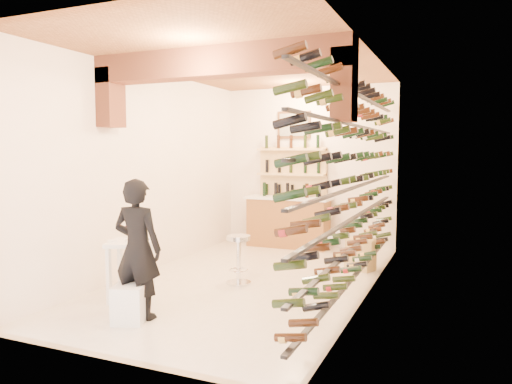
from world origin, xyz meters
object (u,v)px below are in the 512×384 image
wine_rack (353,179)px  back_counter (288,220)px  tasting_table (131,252)px  crate_lower (360,262)px  white_stool (129,304)px  person (137,249)px  chrome_barstool (239,256)px

wine_rack → back_counter: wine_rack is taller
tasting_table → crate_lower: bearing=28.7°
white_stool → crate_lower: size_ratio=0.99×
wine_rack → crate_lower: size_ratio=13.34×
wine_rack → back_counter: 3.38m
white_stool → person: (-0.01, 0.17, 0.60)m
white_stool → crate_lower: 3.94m
person → wine_rack: bearing=-140.4°
back_counter → white_stool: bearing=-92.6°
tasting_table → person: person is taller
white_stool → person: bearing=91.8°
wine_rack → person: 2.92m
wine_rack → white_stool: bearing=-134.0°
back_counter → white_stool: back_counter is taller
person → white_stool: bearing=87.9°
back_counter → crate_lower: bearing=-37.8°
tasting_table → chrome_barstool: 1.58m
tasting_table → chrome_barstool: bearing=32.5°
white_stool → wine_rack: bearing=46.0°
person → crate_lower: bearing=-124.3°
wine_rack → crate_lower: (-0.13, 1.33, -1.42)m
wine_rack → chrome_barstool: bearing=-173.1°
back_counter → tasting_table: bearing=-99.8°
tasting_table → crate_lower: size_ratio=2.20×
crate_lower → person: bearing=-120.4°
white_stool → crate_lower: white_stool is taller
chrome_barstool → crate_lower: size_ratio=1.65×
white_stool → tasting_table: bearing=126.0°
crate_lower → white_stool: bearing=-119.1°
wine_rack → back_counter: size_ratio=3.35×
wine_rack → white_stool: wine_rack is taller
crate_lower → back_counter: bearing=142.2°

